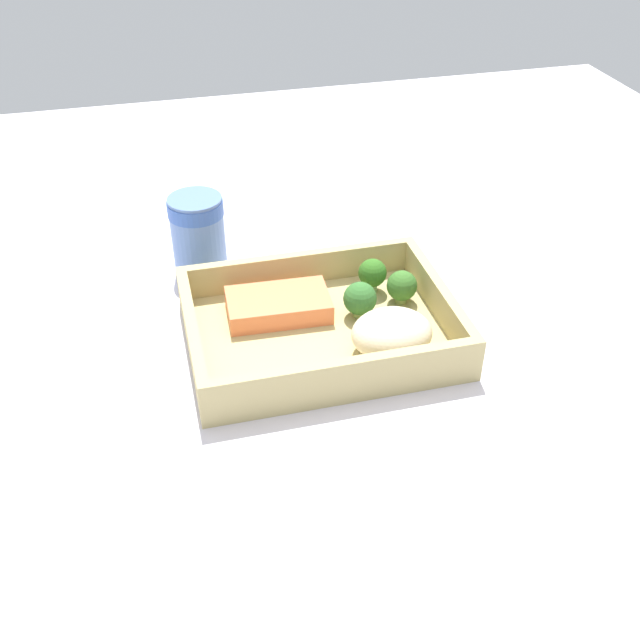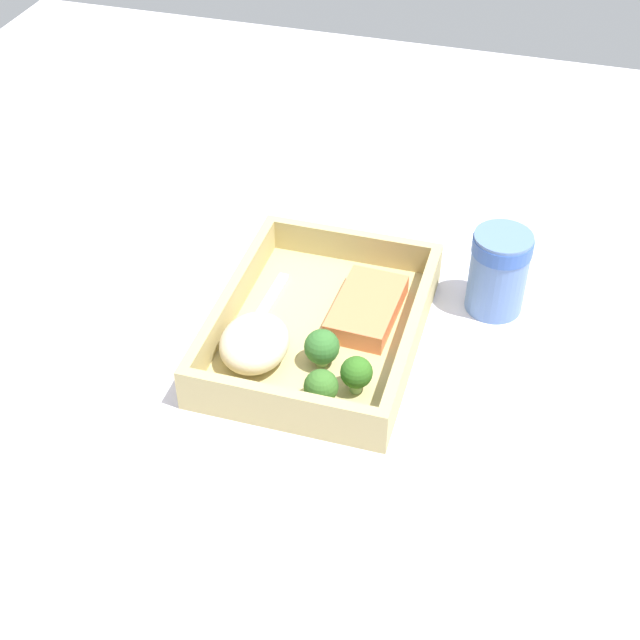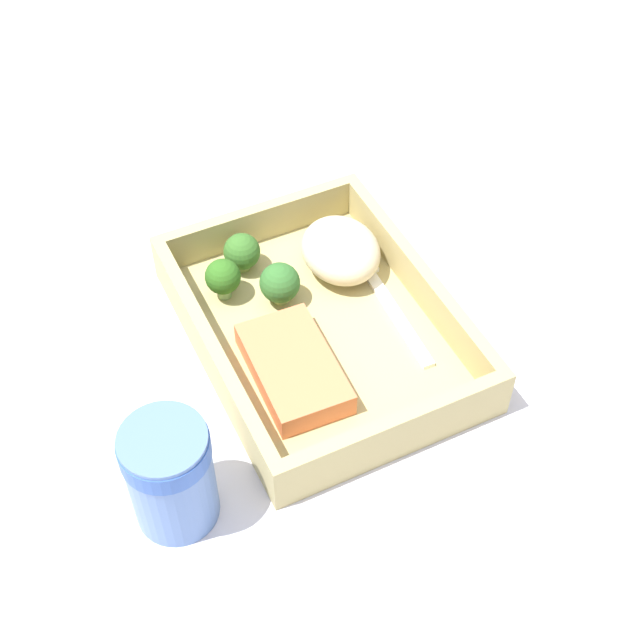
# 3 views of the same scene
# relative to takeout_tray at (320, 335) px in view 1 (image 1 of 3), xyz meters

# --- Properties ---
(ground_plane) EXTENTS (1.60, 1.60, 0.02)m
(ground_plane) POSITION_rel_takeout_tray_xyz_m (0.00, 0.00, -0.02)
(ground_plane) COLOR silver
(takeout_tray) EXTENTS (0.29, 0.22, 0.01)m
(takeout_tray) POSITION_rel_takeout_tray_xyz_m (0.00, 0.00, 0.00)
(takeout_tray) COLOR tan
(takeout_tray) RESTS_ON ground_plane
(tray_rim) EXTENTS (0.29, 0.22, 0.04)m
(tray_rim) POSITION_rel_takeout_tray_xyz_m (0.00, 0.00, 0.03)
(tray_rim) COLOR tan
(tray_rim) RESTS_ON takeout_tray
(salmon_fillet) EXTENTS (0.12, 0.07, 0.02)m
(salmon_fillet) POSITION_rel_takeout_tray_xyz_m (-0.04, 0.04, 0.02)
(salmon_fillet) COLOR #E77448
(salmon_fillet) RESTS_ON takeout_tray
(mashed_potatoes) EXTENTS (0.09, 0.07, 0.05)m
(mashed_potatoes) POSITION_rel_takeout_tray_xyz_m (0.06, -0.05, 0.03)
(mashed_potatoes) COLOR beige
(mashed_potatoes) RESTS_ON takeout_tray
(broccoli_floret_1) EXTENTS (0.03, 0.03, 0.04)m
(broccoli_floret_1) POSITION_rel_takeout_tray_xyz_m (0.08, 0.06, 0.03)
(broccoli_floret_1) COLOR #7EA967
(broccoli_floret_1) RESTS_ON takeout_tray
(broccoli_floret_2) EXTENTS (0.04, 0.04, 0.04)m
(broccoli_floret_2) POSITION_rel_takeout_tray_xyz_m (0.05, 0.02, 0.03)
(broccoli_floret_2) COLOR #7D9C53
(broccoli_floret_2) RESTS_ON takeout_tray
(broccoli_floret_3) EXTENTS (0.04, 0.04, 0.04)m
(broccoli_floret_3) POSITION_rel_takeout_tray_xyz_m (0.10, 0.03, 0.03)
(broccoli_floret_3) COLOR #7E964F
(broccoli_floret_3) RESTS_ON takeout_tray
(fork) EXTENTS (0.16, 0.02, 0.00)m
(fork) POSITION_rel_takeout_tray_xyz_m (0.01, -0.07, 0.01)
(fork) COLOR white
(fork) RESTS_ON takeout_tray
(paper_cup) EXTENTS (0.07, 0.07, 0.10)m
(paper_cup) POSITION_rel_takeout_tray_xyz_m (-0.11, 0.18, 0.05)
(paper_cup) COLOR #5372AC
(paper_cup) RESTS_ON ground_plane
(receipt_slip) EXTENTS (0.11, 0.14, 0.00)m
(receipt_slip) POSITION_rel_takeout_tray_xyz_m (-0.24, 0.09, -0.00)
(receipt_slip) COLOR white
(receipt_slip) RESTS_ON ground_plane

